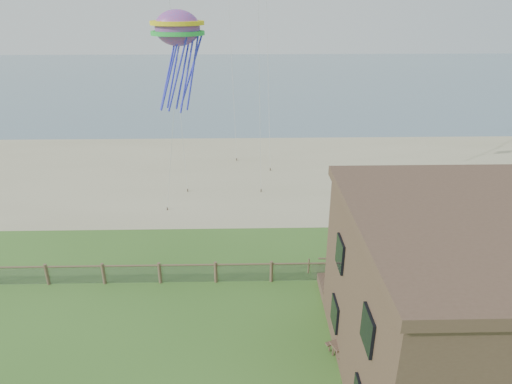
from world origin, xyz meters
TOP-DOWN VIEW (x-y plane):
  - ground at (0.00, 0.00)m, footprint 160.00×160.00m
  - sand_beach at (0.00, 22.00)m, footprint 72.00×20.00m
  - ocean at (0.00, 66.00)m, footprint 160.00×68.00m
  - chainlink_fence at (0.00, 6.00)m, footprint 36.20×0.20m
  - motel_deck at (13.00, 5.00)m, footprint 15.00×2.00m
  - picnic_table at (6.06, 0.48)m, footprint 2.00×1.78m
  - octopus_kite at (-2.00, 11.87)m, footprint 3.25×2.51m

SIDE VIEW (x-z plane):
  - ground at x=0.00m, z-range 0.00..0.00m
  - ocean at x=0.00m, z-range -0.01..0.01m
  - sand_beach at x=0.00m, z-range -0.01..0.01m
  - motel_deck at x=13.00m, z-range 0.00..0.50m
  - picnic_table at x=6.06m, z-range 0.00..0.70m
  - chainlink_fence at x=0.00m, z-range -0.07..1.18m
  - octopus_kite at x=-2.00m, z-range 7.95..14.09m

